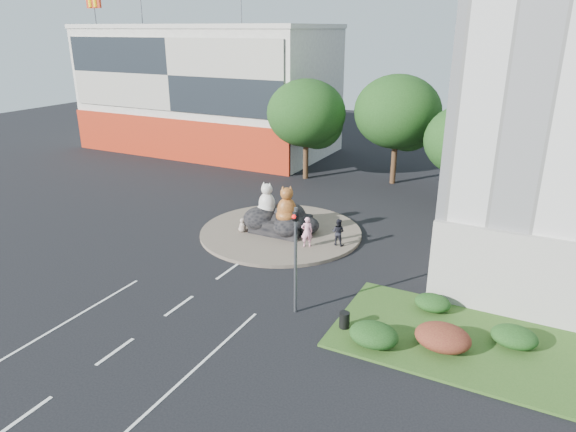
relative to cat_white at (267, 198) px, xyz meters
name	(u,v)px	position (x,y,z in m)	size (l,w,h in m)	color
ground	(179,306)	(1.02, -10.10, -2.14)	(120.00, 120.00, 0.00)	black
roundabout_island	(281,232)	(1.02, -0.10, -2.04)	(10.00, 10.00, 0.20)	brown
rock_plinth	(281,224)	(1.02, -0.10, -1.49)	(3.20, 2.60, 0.90)	black
shophouse_block	(208,89)	(-16.98, 17.81, 4.05)	(25.20, 12.30, 17.40)	silver
grass_verge	(459,340)	(13.02, -7.10, -2.08)	(10.00, 6.00, 0.12)	#274D19
tree_left	(307,116)	(-2.91, 11.96, 3.11)	(6.46, 6.46, 8.27)	#382314
tree_mid	(398,115)	(4.09, 13.96, 3.42)	(6.84, 6.84, 8.76)	#382314
tree_right	(467,144)	(10.09, 9.96, 2.49)	(5.70, 5.70, 7.30)	#382314
hedge_near_green	(374,335)	(10.02, -9.10, -1.57)	(2.00, 1.60, 0.90)	black
hedge_red	(443,337)	(12.52, -8.10, -1.52)	(2.20, 1.76, 0.99)	#531716
hedge_mid_green	(514,337)	(15.02, -6.60, -1.61)	(1.80, 1.44, 0.81)	black
hedge_back_green	(433,303)	(11.52, -5.30, -1.66)	(1.60, 1.28, 0.72)	black
traffic_light	(298,238)	(6.12, -8.11, 1.49)	(0.44, 1.24, 5.00)	#595B60
street_lamp	(509,204)	(13.84, -2.10, 2.42)	(2.34, 0.22, 8.06)	#595B60
cat_white	(267,198)	(0.00, 0.00, 0.00)	(1.24, 1.08, 2.07)	beige
cat_tabby	(287,204)	(1.70, -0.60, 0.08)	(1.34, 1.16, 2.24)	#AB5F23
kitten_calico	(242,225)	(-1.02, -1.31, -1.49)	(0.53, 0.46, 0.89)	beige
kitten_white	(299,231)	(2.45, -0.51, -1.58)	(0.43, 0.37, 0.71)	white
pedestrian_pink	(307,232)	(3.51, -1.59, -1.03)	(0.66, 0.43, 1.80)	pink
pedestrian_dark	(338,232)	(5.02, -0.56, -1.14)	(0.77, 0.60, 1.59)	black
parked_car	(210,154)	(-13.40, 12.73, -1.38)	(1.61, 4.61, 1.52)	#B8BBC0
litter_bin	(344,320)	(8.52, -8.46, -1.66)	(0.45, 0.45, 0.71)	black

